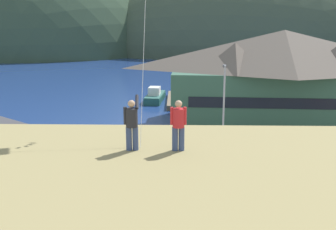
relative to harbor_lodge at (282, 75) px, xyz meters
The scene contains 15 objects.
ground_plane 25.30m from the harbor_lodge, 117.89° to the right, with size 600.00×600.00×0.00m, color #66604C.
parking_lot_pad 21.13m from the harbor_lodge, 124.47° to the right, with size 40.00×20.00×0.10m, color slate.
bay_water 40.27m from the harbor_lodge, 106.83° to the left, with size 360.00×84.00×0.03m, color navy.
far_hill_east_peak 114.02m from the harbor_lodge, 122.87° to the left, with size 87.53×72.96×70.38m, color #334733.
far_hill_center_saddle 94.02m from the harbor_lodge, 81.84° to the left, with size 105.70×56.62×60.08m, color #3D4C38.
harbor_lodge is the anchor object (origin of this frame).
wharf_dock 16.92m from the harbor_lodge, 134.80° to the left, with size 3.20×10.94×0.70m.
moored_boat_wharfside 19.76m from the harbor_lodge, 140.53° to the left, with size 2.85×7.05×2.16m.
parked_car_front_row_red 22.48m from the harbor_lodge, 112.02° to the right, with size 4.29×2.23×1.82m.
parked_car_mid_row_near 16.82m from the harbor_lodge, 112.39° to the right, with size 4.29×2.24×1.82m.
parked_car_front_row_silver 20.28m from the harbor_lodge, 130.84° to the right, with size 4.35×2.37×1.82m.
parked_car_back_row_left 25.03m from the harbor_lodge, 137.98° to the right, with size 4.33×2.33×1.82m.
parking_light_pole 13.67m from the harbor_lodge, 124.24° to the right, with size 0.24×0.78×7.81m.
person_kite_flyer 34.32m from the harbor_lodge, 112.55° to the right, with size 0.52×0.68×1.86m.
person_companion 33.76m from the harbor_lodge, 110.08° to the right, with size 0.55×0.40×1.74m.
Camera 1 is at (-0.05, -22.95, 11.77)m, focal length 43.37 mm.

